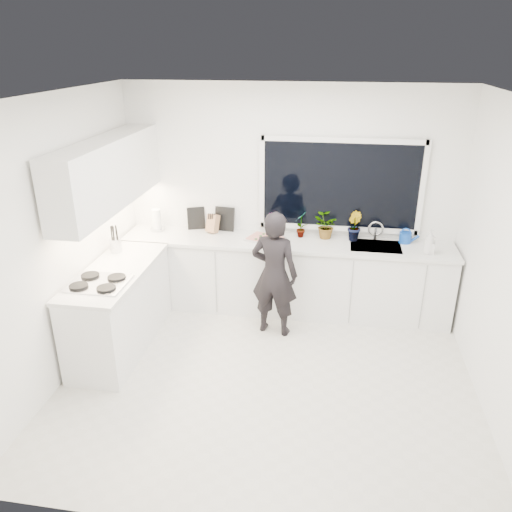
# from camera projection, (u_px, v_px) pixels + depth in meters

# --- Properties ---
(floor) EXTENTS (4.00, 3.50, 0.02)m
(floor) POSITION_uv_depth(u_px,v_px,m) (268.00, 379.00, 4.99)
(floor) COLOR beige
(floor) RESTS_ON ground
(wall_back) EXTENTS (4.00, 0.02, 2.70)m
(wall_back) POSITION_uv_depth(u_px,v_px,m) (289.00, 199.00, 6.06)
(wall_back) COLOR white
(wall_back) RESTS_ON ground
(wall_left) EXTENTS (0.02, 3.50, 2.70)m
(wall_left) POSITION_uv_depth(u_px,v_px,m) (61.00, 241.00, 4.75)
(wall_left) COLOR white
(wall_left) RESTS_ON ground
(wall_right) EXTENTS (0.02, 3.50, 2.70)m
(wall_right) POSITION_uv_depth(u_px,v_px,m) (508.00, 269.00, 4.16)
(wall_right) COLOR white
(wall_right) RESTS_ON ground
(ceiling) EXTENTS (4.00, 3.50, 0.02)m
(ceiling) POSITION_uv_depth(u_px,v_px,m) (272.00, 95.00, 3.93)
(ceiling) COLOR white
(ceiling) RESTS_ON wall_back
(window) EXTENTS (1.80, 0.02, 1.00)m
(window) POSITION_uv_depth(u_px,v_px,m) (340.00, 185.00, 5.86)
(window) COLOR black
(window) RESTS_ON wall_back
(base_cabinets_back) EXTENTS (3.92, 0.58, 0.88)m
(base_cabinets_back) POSITION_uv_depth(u_px,v_px,m) (285.00, 277.00, 6.13)
(base_cabinets_back) COLOR white
(base_cabinets_back) RESTS_ON floor
(base_cabinets_left) EXTENTS (0.58, 1.60, 0.88)m
(base_cabinets_left) POSITION_uv_depth(u_px,v_px,m) (120.00, 310.00, 5.38)
(base_cabinets_left) COLOR white
(base_cabinets_left) RESTS_ON floor
(countertop_back) EXTENTS (3.94, 0.62, 0.04)m
(countertop_back) POSITION_uv_depth(u_px,v_px,m) (286.00, 243.00, 5.94)
(countertop_back) COLOR silver
(countertop_back) RESTS_ON base_cabinets_back
(countertop_left) EXTENTS (0.62, 1.60, 0.04)m
(countertop_left) POSITION_uv_depth(u_px,v_px,m) (115.00, 271.00, 5.20)
(countertop_left) COLOR silver
(countertop_left) RESTS_ON base_cabinets_left
(upper_cabinets) EXTENTS (0.34, 2.10, 0.70)m
(upper_cabinets) POSITION_uv_depth(u_px,v_px,m) (108.00, 173.00, 5.16)
(upper_cabinets) COLOR white
(upper_cabinets) RESTS_ON wall_left
(sink) EXTENTS (0.58, 0.42, 0.14)m
(sink) POSITION_uv_depth(u_px,v_px,m) (375.00, 250.00, 5.81)
(sink) COLOR silver
(sink) RESTS_ON countertop_back
(faucet) EXTENTS (0.03, 0.03, 0.22)m
(faucet) POSITION_uv_depth(u_px,v_px,m) (376.00, 231.00, 5.93)
(faucet) COLOR silver
(faucet) RESTS_ON countertop_back
(stovetop) EXTENTS (0.56, 0.48, 0.03)m
(stovetop) POSITION_uv_depth(u_px,v_px,m) (98.00, 282.00, 4.87)
(stovetop) COLOR black
(stovetop) RESTS_ON countertop_left
(person) EXTENTS (0.59, 0.44, 1.46)m
(person) POSITION_uv_depth(u_px,v_px,m) (274.00, 274.00, 5.53)
(person) COLOR black
(person) RESTS_ON floor
(pizza_tray) EXTENTS (0.51, 0.44, 0.03)m
(pizza_tray) POSITION_uv_depth(u_px,v_px,m) (265.00, 239.00, 5.95)
(pizza_tray) COLOR silver
(pizza_tray) RESTS_ON countertop_back
(pizza) EXTENTS (0.46, 0.39, 0.01)m
(pizza) POSITION_uv_depth(u_px,v_px,m) (265.00, 238.00, 5.94)
(pizza) COLOR red
(pizza) RESTS_ON pizza_tray
(watering_can) EXTENTS (0.16, 0.16, 0.13)m
(watering_can) POSITION_uv_depth(u_px,v_px,m) (405.00, 238.00, 5.86)
(watering_can) COLOR #1244AC
(watering_can) RESTS_ON countertop_back
(paper_towel_roll) EXTENTS (0.13, 0.13, 0.26)m
(paper_towel_roll) POSITION_uv_depth(u_px,v_px,m) (157.00, 221.00, 6.22)
(paper_towel_roll) COLOR white
(paper_towel_roll) RESTS_ON countertop_back
(knife_block) EXTENTS (0.16, 0.14, 0.22)m
(knife_block) POSITION_uv_depth(u_px,v_px,m) (213.00, 224.00, 6.16)
(knife_block) COLOR #A4784C
(knife_block) RESTS_ON countertop_back
(utensil_crock) EXTENTS (0.16, 0.16, 0.16)m
(utensil_crock) POSITION_uv_depth(u_px,v_px,m) (116.00, 245.00, 5.59)
(utensil_crock) COLOR silver
(utensil_crock) RESTS_ON countertop_left
(picture_frame_large) EXTENTS (0.21, 0.10, 0.28)m
(picture_frame_large) POSITION_uv_depth(u_px,v_px,m) (196.00, 218.00, 6.28)
(picture_frame_large) COLOR black
(picture_frame_large) RESTS_ON countertop_back
(picture_frame_small) EXTENTS (0.25, 0.05, 0.30)m
(picture_frame_small) POSITION_uv_depth(u_px,v_px,m) (225.00, 219.00, 6.22)
(picture_frame_small) COLOR black
(picture_frame_small) RESTS_ON countertop_back
(herb_plants) EXTENTS (1.17, 0.30, 0.34)m
(herb_plants) POSITION_uv_depth(u_px,v_px,m) (320.00, 226.00, 5.97)
(herb_plants) COLOR #26662D
(herb_plants) RESTS_ON countertop_back
(soap_bottles) EXTENTS (0.15, 0.15, 0.29)m
(soap_bottles) POSITION_uv_depth(u_px,v_px,m) (430.00, 243.00, 5.52)
(soap_bottles) COLOR #D8BF66
(soap_bottles) RESTS_ON countertop_back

